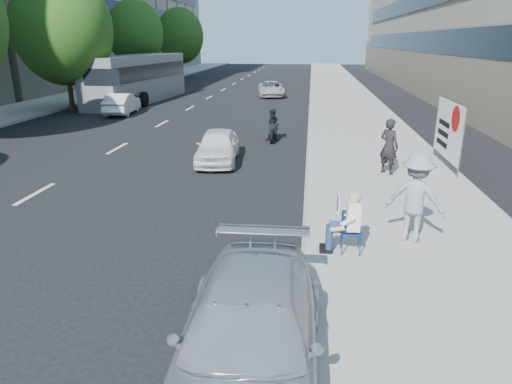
# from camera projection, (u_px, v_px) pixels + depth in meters

# --- Properties ---
(ground) EXTENTS (160.00, 160.00, 0.00)m
(ground) POSITION_uv_depth(u_px,v_px,m) (243.00, 231.00, 10.85)
(ground) COLOR black
(ground) RESTS_ON ground
(near_sidewalk) EXTENTS (5.00, 120.00, 0.15)m
(near_sidewalk) POSITION_uv_depth(u_px,v_px,m) (350.00, 110.00, 29.22)
(near_sidewalk) COLOR gray
(near_sidewalk) RESTS_ON ground
(far_sidewalk) EXTENTS (4.50, 120.00, 0.15)m
(far_sidewalk) POSITION_uv_depth(u_px,v_px,m) (45.00, 105.00, 31.53)
(far_sidewalk) COLOR gray
(far_sidewalk) RESTS_ON ground
(tree_far_c) EXTENTS (6.00, 6.00, 8.47)m
(tree_far_c) POSITION_uv_depth(u_px,v_px,m) (62.00, 28.00, 27.74)
(tree_far_c) COLOR #382616
(tree_far_c) RESTS_ON ground
(tree_far_d) EXTENTS (4.80, 4.80, 7.65)m
(tree_far_d) POSITION_uv_depth(u_px,v_px,m) (135.00, 33.00, 39.09)
(tree_far_d) COLOR #382616
(tree_far_d) RESTS_ON ground
(tree_far_e) EXTENTS (5.40, 5.40, 7.89)m
(tree_far_e) POSITION_uv_depth(u_px,v_px,m) (180.00, 36.00, 52.31)
(tree_far_e) COLOR #382616
(tree_far_e) RESTS_ON ground
(seated_protester) EXTENTS (0.83, 1.12, 1.31)m
(seated_protester) POSITION_uv_depth(u_px,v_px,m) (346.00, 219.00, 9.24)
(seated_protester) COLOR navy
(seated_protester) RESTS_ON near_sidewalk
(jogger) EXTENTS (1.44, 1.16, 1.95)m
(jogger) POSITION_uv_depth(u_px,v_px,m) (415.00, 198.00, 9.70)
(jogger) COLOR gray
(jogger) RESTS_ON near_sidewalk
(pedestrian_woman) EXTENTS (0.78, 0.77, 1.81)m
(pedestrian_woman) POSITION_uv_depth(u_px,v_px,m) (389.00, 146.00, 14.71)
(pedestrian_woman) COLOR black
(pedestrian_woman) RESTS_ON near_sidewalk
(protest_banner) EXTENTS (0.08, 3.06, 2.20)m
(protest_banner) POSITION_uv_depth(u_px,v_px,m) (448.00, 130.00, 15.51)
(protest_banner) COLOR #4C4C4C
(protest_banner) RESTS_ON near_sidewalk
(parked_sedan) EXTENTS (1.96, 4.66, 1.34)m
(parked_sedan) POSITION_uv_depth(u_px,v_px,m) (249.00, 337.00, 5.89)
(parked_sedan) COLOR #ABADB2
(parked_sedan) RESTS_ON ground
(white_sedan_near) EXTENTS (1.74, 3.68, 1.22)m
(white_sedan_near) POSITION_uv_depth(u_px,v_px,m) (218.00, 146.00, 16.77)
(white_sedan_near) COLOR white
(white_sedan_near) RESTS_ON ground
(white_sedan_mid) EXTENTS (1.78, 4.00, 1.28)m
(white_sedan_mid) POSITION_uv_depth(u_px,v_px,m) (122.00, 104.00, 27.81)
(white_sedan_mid) COLOR silver
(white_sedan_mid) RESTS_ON ground
(white_sedan_far) EXTENTS (2.54, 4.51, 1.19)m
(white_sedan_far) POSITION_uv_depth(u_px,v_px,m) (271.00, 89.00, 36.59)
(white_sedan_far) COLOR silver
(white_sedan_far) RESTS_ON ground
(motorcycle) EXTENTS (0.73, 2.05, 1.42)m
(motorcycle) POSITION_uv_depth(u_px,v_px,m) (273.00, 127.00, 20.39)
(motorcycle) COLOR black
(motorcycle) RESTS_ON ground
(bus) EXTENTS (3.66, 12.25, 3.30)m
(bus) POSITION_uv_depth(u_px,v_px,m) (138.00, 79.00, 33.13)
(bus) COLOR slate
(bus) RESTS_ON ground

